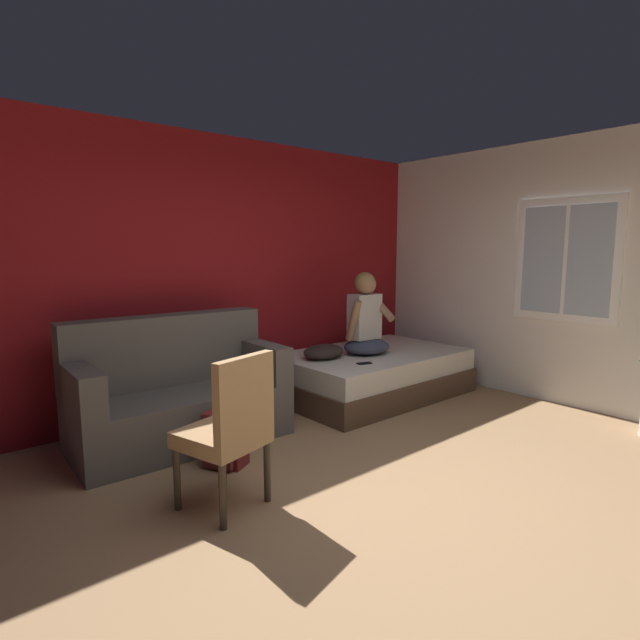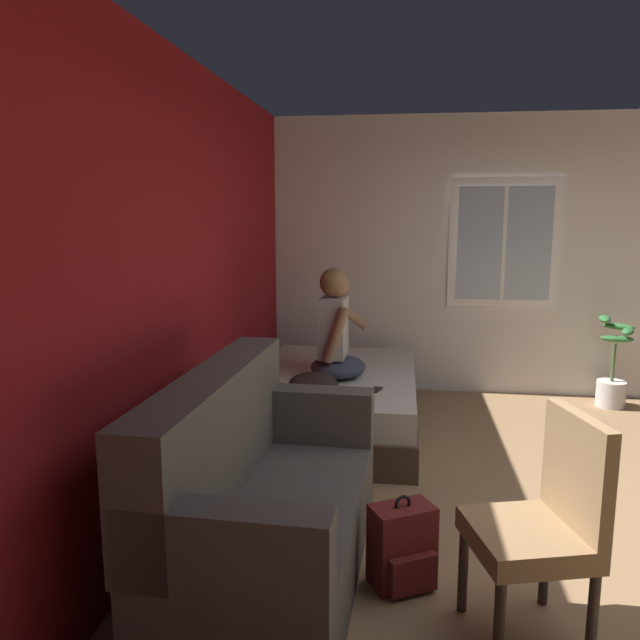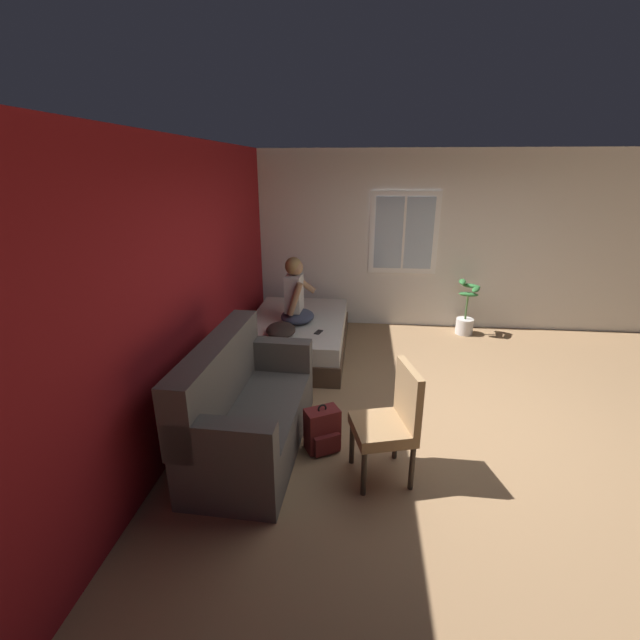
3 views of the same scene
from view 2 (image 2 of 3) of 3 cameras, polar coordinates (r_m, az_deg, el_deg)
wall_back_accent at (r=3.63m, az=-14.55°, el=2.57°), size 10.73×0.16×2.70m
wall_side_with_window at (r=6.43m, az=19.78°, el=5.43°), size 0.19×6.67×2.70m
bed at (r=5.22m, az=1.52°, el=-7.43°), size 2.05×1.32×0.48m
couch at (r=3.17m, az=-5.55°, el=-16.39°), size 1.73×0.88×1.04m
side_chair at (r=2.88m, az=19.83°, el=-16.73°), size 0.57×0.57×0.98m
person_seated at (r=4.96m, az=1.48°, el=-1.19°), size 0.54×0.47×0.88m
backpack at (r=3.23m, az=7.59°, el=-19.91°), size 0.33×0.35×0.46m
throw_pillow at (r=4.57m, az=-0.64°, el=-5.87°), size 0.53×0.43×0.14m
cell_phone at (r=4.68m, az=5.11°, el=-6.36°), size 0.16×0.11×0.01m
potted_plant at (r=6.37m, az=25.18°, el=-4.56°), size 0.39×0.37×0.85m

